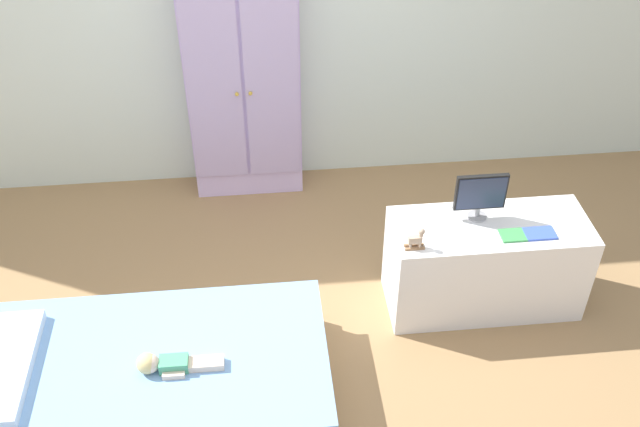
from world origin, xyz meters
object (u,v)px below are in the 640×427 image
tv_monitor (481,194)px  rocking_horse_toy (417,239)px  doll (164,364)px  book_blue (540,233)px  wardrobe (243,83)px  tv_stand (485,264)px  book_green (513,235)px  bed (148,381)px

tv_monitor → rocking_horse_toy: size_ratio=2.23×
doll → rocking_horse_toy: (1.23, 0.44, 0.26)m
book_blue → wardrobe: bearing=138.0°
tv_stand → book_green: bearing=-51.1°
book_green → book_blue: size_ratio=0.80×
wardrobe → book_blue: 1.97m
bed → book_blue: book_blue is taller
doll → rocking_horse_toy: size_ratio=3.28×
tv_stand → rocking_horse_toy: (-0.43, -0.13, 0.33)m
doll → book_green: book_green is taller
tv_stand → rocking_horse_toy: rocking_horse_toy is taller
doll → rocking_horse_toy: 1.33m
tv_stand → tv_monitor: size_ratio=3.86×
doll → tv_monitor: tv_monitor is taller
tv_stand → tv_monitor: bearing=130.7°
tv_monitor → book_green: 0.26m
wardrobe → book_blue: bearing=-42.0°
book_green → book_blue: 0.14m
tv_monitor → book_blue: (0.28, -0.17, -0.14)m
wardrobe → book_green: 1.87m
wardrobe → rocking_horse_toy: bearing=-59.0°
book_blue → tv_stand: bearing=156.2°
wardrobe → book_blue: (1.45, -1.31, -0.23)m
bed → rocking_horse_toy: (1.33, 0.38, 0.45)m
bed → book_blue: size_ratio=10.80×
tv_monitor → book_blue: size_ratio=1.68×
wardrobe → book_green: bearing=-44.9°
doll → tv_stand: size_ratio=0.38×
bed → rocking_horse_toy: rocking_horse_toy is taller
tv_stand → wardrobe: bearing=135.5°
doll → book_green: (1.73, 0.48, 0.20)m
wardrobe → rocking_horse_toy: wardrobe is taller
bed → tv_stand: (1.76, 0.51, 0.12)m
wardrobe → book_green: (1.31, -1.31, -0.23)m
doll → tv_monitor: bearing=22.1°
doll → wardrobe: bearing=76.8°
bed → wardrobe: (0.52, 1.73, 0.62)m
bed → tv_monitor: 1.87m
rocking_horse_toy → book_green: (0.50, 0.04, -0.05)m
rocking_horse_toy → book_blue: bearing=3.3°
bed → doll: (0.10, -0.06, 0.19)m
tv_monitor → rocking_horse_toy: (-0.36, -0.21, -0.09)m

